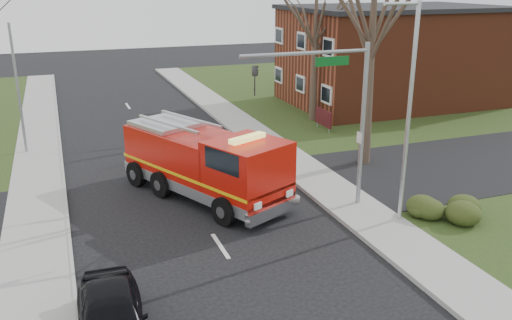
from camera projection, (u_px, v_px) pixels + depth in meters
name	position (u px, v px, depth m)	size (l,w,h in m)	color
ground	(220.00, 246.00, 19.40)	(120.00, 120.00, 0.00)	black
sidewalk_right	(370.00, 219.00, 21.43)	(2.40, 80.00, 0.15)	gray
sidewalk_left	(35.00, 276.00, 17.33)	(2.40, 80.00, 0.15)	gray
brick_building	(393.00, 55.00, 40.52)	(15.40, 10.40, 7.25)	maroon
health_center_sign	(323.00, 118.00, 33.70)	(0.12, 2.00, 1.40)	#410F13
hedge_corner	(446.00, 207.00, 21.31)	(2.80, 2.00, 0.90)	#283513
bare_tree_near	(373.00, 17.00, 25.52)	(6.00, 6.00, 12.00)	#32251D
bare_tree_far	(316.00, 22.00, 34.31)	(5.25, 5.25, 10.50)	#32251D
traffic_signal_mast	(335.00, 98.00, 20.96)	(5.29, 0.18, 6.80)	gray
streetlight_pole	(408.00, 109.00, 19.87)	(1.48, 0.16, 8.40)	#B7BABF
utility_pole_far	(18.00, 91.00, 28.48)	(0.14, 0.14, 7.00)	gray
fire_engine	(206.00, 165.00, 23.33)	(5.99, 8.62, 3.31)	#B61108
parked_car_maroon	(112.00, 318.00, 14.05)	(1.76, 4.37, 1.49)	black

